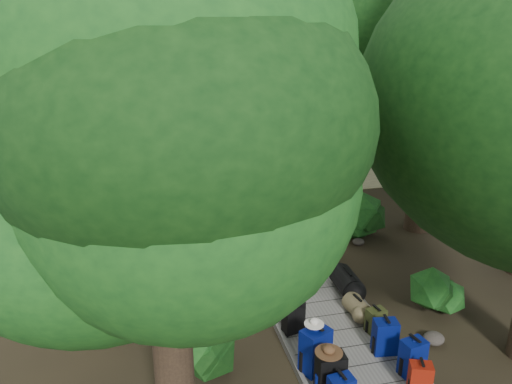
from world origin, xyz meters
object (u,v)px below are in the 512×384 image
object	(u,v)px
duffel_right_khaki	(357,307)
kayak	(152,155)
backpack_right_d	(376,319)
lone_suitcase_on_sand	(239,161)
backpack_left_b	(331,372)
backpack_left_c	(315,348)
backpack_right_c	(385,335)
sun_lounger	(295,143)
backpack_right_b	(413,356)
duffel_right_black	(347,282)
backpack_right_a	(420,378)
suitcase_on_boardwalk	(293,317)

from	to	relation	value
duffel_right_khaki	kayak	xyz separation A→B (m)	(-3.41, 12.60, -0.11)
backpack_right_d	lone_suitcase_on_sand	bearing A→B (deg)	82.35
lone_suitcase_on_sand	backpack_right_d	bearing A→B (deg)	-105.86
backpack_left_b	backpack_left_c	world-z (taller)	backpack_left_c
backpack_right_c	sun_lounger	bearing A→B (deg)	86.03
backpack_right_b	kayak	distance (m)	14.81
backpack_right_b	backpack_right_c	size ratio (longest dim) A/B	1.03
duffel_right_khaki	lone_suitcase_on_sand	bearing A→B (deg)	83.31
duffel_right_khaki	duffel_right_black	distance (m)	0.83
backpack_right_c	backpack_right_d	size ratio (longest dim) A/B	1.34
backpack_right_d	duffel_right_khaki	size ratio (longest dim) A/B	0.94
backpack_right_b	backpack_right_d	size ratio (longest dim) A/B	1.37
backpack_right_a	kayak	size ratio (longest dim) A/B	0.18
backpack_right_d	duffel_right_black	size ratio (longest dim) A/B	0.65
backpack_right_a	duffel_right_black	world-z (taller)	backpack_right_a
backpack_left_c	kayak	bearing A→B (deg)	72.38
backpack_right_a	backpack_left_c	bearing A→B (deg)	166.91
duffel_right_khaki	lone_suitcase_on_sand	world-z (taller)	lone_suitcase_on_sand
backpack_left_b	backpack_right_c	size ratio (longest dim) A/B	1.15
backpack_right_d	lone_suitcase_on_sand	size ratio (longest dim) A/B	0.72
backpack_right_a	backpack_right_c	xyz separation A→B (m)	(-0.04, 1.06, 0.04)
backpack_left_b	duffel_right_khaki	world-z (taller)	backpack_left_b
backpack_right_b	sun_lounger	bearing A→B (deg)	67.84
backpack_left_c	duffel_right_black	bearing A→B (deg)	29.41
duffel_right_khaki	lone_suitcase_on_sand	distance (m)	10.25
backpack_left_c	backpack_right_a	size ratio (longest dim) A/B	1.43
duffel_right_khaki	suitcase_on_boardwalk	size ratio (longest dim) A/B	0.89
backpack_right_b	duffel_right_khaki	size ratio (longest dim) A/B	1.29
duffel_right_khaki	backpack_left_b	bearing A→B (deg)	-132.43
duffel_right_khaki	duffel_right_black	size ratio (longest dim) A/B	0.70
backpack_right_d	duffel_right_khaki	bearing A→B (deg)	91.65
backpack_left_c	duffel_right_black	world-z (taller)	backpack_left_c
backpack_right_d	backpack_right_a	bearing A→B (deg)	-102.07
kayak	backpack_right_d	bearing A→B (deg)	-90.25
backpack_right_d	duffel_right_khaki	xyz separation A→B (m)	(-0.11, 0.57, -0.07)
suitcase_on_boardwalk	duffel_right_khaki	bearing A→B (deg)	-6.39
lone_suitcase_on_sand	backpack_right_b	bearing A→B (deg)	-105.81
backpack_left_c	backpack_left_b	bearing A→B (deg)	-111.53
backpack_right_b	backpack_left_b	bearing A→B (deg)	172.32
backpack_left_b	duffel_right_black	xyz separation A→B (m)	(1.43, 2.70, -0.15)
backpack_right_a	backpack_right_b	bearing A→B (deg)	94.09
backpack_right_d	suitcase_on_boardwalk	distance (m)	1.51
backpack_left_b	backpack_right_a	xyz separation A→B (m)	(1.32, -0.33, -0.09)
backpack_left_c	suitcase_on_boardwalk	size ratio (longest dim) A/B	1.41
backpack_right_c	backpack_right_d	bearing A→B (deg)	85.85
kayak	backpack_left_c	bearing A→B (deg)	-96.74
duffel_right_khaki	suitcase_on_boardwalk	distance (m)	1.38
suitcase_on_boardwalk	backpack_right_b	bearing A→B (deg)	-61.29
lone_suitcase_on_sand	kayak	bearing A→B (deg)	125.83
backpack_left_b	duffel_right_khaki	size ratio (longest dim) A/B	1.45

